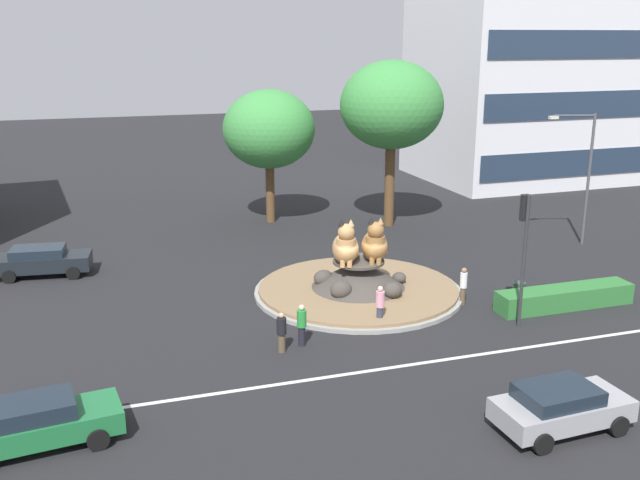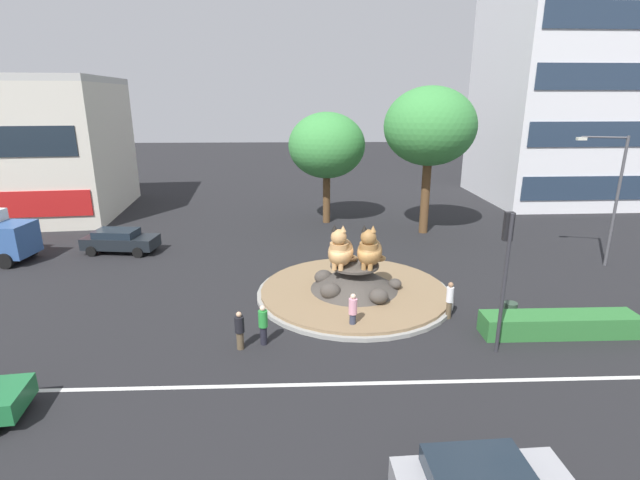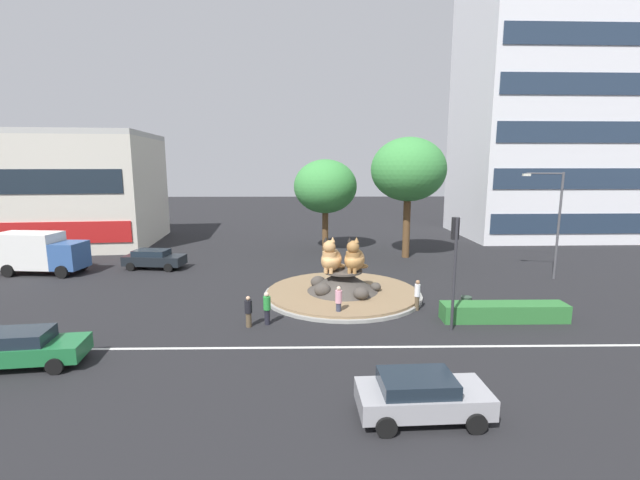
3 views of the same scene
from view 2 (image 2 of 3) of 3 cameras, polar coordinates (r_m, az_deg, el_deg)
ground_plane at (r=23.48m, az=4.12°, el=-6.59°), size 160.00×160.00×0.00m
lane_centreline at (r=16.93m, az=6.94°, el=-16.80°), size 112.00×0.20×0.01m
roundabout_island at (r=23.25m, az=4.13°, el=-5.39°), size 9.52×9.52×1.60m
cat_statue_calico at (r=22.34m, az=2.49°, el=-1.28°), size 1.87×2.23×2.14m
cat_statue_tabby at (r=22.46m, az=6.02°, el=-1.27°), size 1.79×2.12×2.12m
traffic_light_mast at (r=18.39m, az=21.57°, el=-1.99°), size 0.32×0.46×5.44m
clipped_hedge_strip at (r=21.87m, az=26.91°, el=-9.09°), size 6.32×1.20×0.90m
broadleaf_tree_behind_island at (r=33.44m, az=13.14°, el=13.17°), size 6.19×6.19×10.06m
second_tree_near_tower at (r=35.59m, az=0.82°, el=11.32°), size 5.68×5.68×8.29m
streetlight_arm at (r=30.81m, az=31.84°, el=5.00°), size 2.52×0.81×7.35m
pedestrian_white_shirt at (r=21.45m, az=15.40°, el=-6.90°), size 0.31×0.31×1.70m
pedestrian_pink_shirt at (r=19.72m, az=3.99°, el=-8.61°), size 0.36×0.36×1.66m
pedestrian_green_shirt at (r=18.79m, az=-6.89°, el=-10.06°), size 0.36×0.36×1.66m
pedestrian_black_shirt at (r=18.63m, az=-9.69°, el=-10.64°), size 0.37×0.37×1.57m
hatchback_near_shophouse at (r=31.87m, az=-23.04°, el=-0.03°), size 4.63×2.39×1.46m
litter_bin at (r=22.14m, az=21.97°, el=-8.11°), size 0.56×0.56×0.90m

